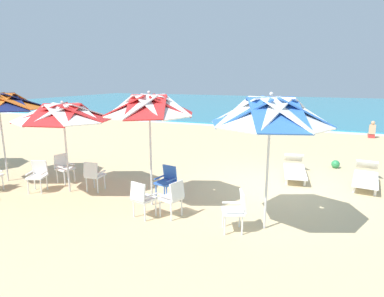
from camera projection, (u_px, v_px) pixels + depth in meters
The scene contains 17 objects.
ground_plane at pixel (273, 187), 9.20m from camera, with size 80.00×80.00×0.00m, color #D3B784.
sea at pixel (314, 106), 35.81m from camera, with size 80.00×36.00×0.10m, color teal.
surf_foam at pixel (302, 130), 19.36m from camera, with size 80.00×0.70×0.01m, color white.
beach_umbrella_0 at pixel (270, 113), 6.15m from camera, with size 2.43×2.43×2.85m.
plastic_chair_0 at pixel (236, 209), 6.46m from camera, with size 0.60×0.58×0.87m.
beach_umbrella_1 at pixel (149, 107), 7.40m from camera, with size 2.18×2.18×2.83m.
plastic_chair_1 at pixel (167, 180), 8.29m from camera, with size 0.51×0.54×0.87m.
plastic_chair_2 at pixel (142, 197), 7.09m from camera, with size 0.53×0.55×0.87m.
plastic_chair_3 at pixel (173, 196), 7.13m from camera, with size 0.57×0.55×0.87m.
beach_umbrella_2 at pixel (63, 113), 8.38m from camera, with size 2.56×2.56×2.53m.
plastic_chair_4 at pixel (38, 174), 8.80m from camera, with size 0.57×0.59×0.87m.
plastic_chair_5 at pixel (64, 166), 9.56m from camera, with size 0.53×0.50×0.87m.
plastic_chair_6 at pixel (94, 174), 8.78m from camera, with size 0.48×0.51×0.87m.
sun_lounger_0 at pixel (366, 176), 9.31m from camera, with size 0.86×2.20×0.62m.
sun_lounger_1 at pixel (294, 169), 10.11m from camera, with size 0.92×2.21×0.62m.
beach_ball at pixel (336, 164), 11.16m from camera, with size 0.28×0.28×0.28m, color #2D8C4C.
beachgoer_seated at pixel (371, 132), 16.95m from camera, with size 0.30×0.93×0.92m.
Camera 1 is at (1.21, -8.97, 3.10)m, focal length 29.49 mm.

